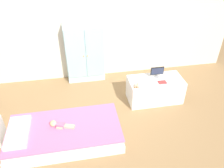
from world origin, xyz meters
TOP-DOWN VIEW (x-y plane):
  - ground_plane at (0.00, 0.00)m, footprint 10.00×10.00m
  - back_wall at (0.00, 1.57)m, footprint 6.40×0.05m
  - bed at (-0.61, -0.32)m, footprint 1.77×0.91m
  - pillow at (-1.30, -0.32)m, footprint 0.32×0.65m
  - doll at (-0.71, -0.28)m, footprint 0.38×0.19m
  - wardrobe at (-0.12, 1.40)m, footprint 0.80×0.29m
  - tv_stand at (1.13, 0.42)m, footprint 1.03×0.52m
  - tv_monitor at (1.17, 0.51)m, footprint 0.26×0.10m
  - rocking_horse_toy at (0.70, 0.23)m, footprint 0.09×0.04m
  - book_red at (1.21, 0.30)m, footprint 0.15×0.10m

SIDE VIEW (x-z plane):
  - ground_plane at x=0.00m, z-range -0.02..0.00m
  - bed at x=-0.61m, z-range 0.00..0.26m
  - tv_stand at x=1.13m, z-range 0.00..0.47m
  - pillow at x=-1.30m, z-range 0.26..0.32m
  - doll at x=-0.71m, z-range 0.25..0.35m
  - book_red at x=1.21m, z-range 0.47..0.48m
  - rocking_horse_toy at x=0.70m, z-range 0.46..0.58m
  - tv_monitor at x=1.17m, z-range 0.49..0.70m
  - wardrobe at x=-0.12m, z-range 0.00..1.31m
  - back_wall at x=0.00m, z-range 0.00..2.70m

